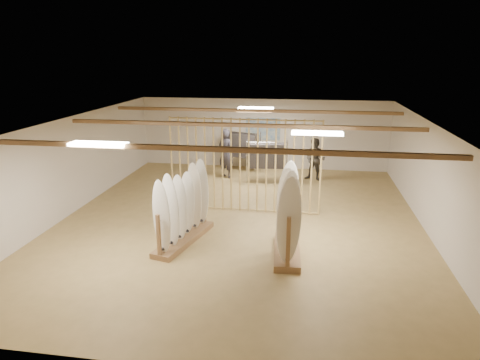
% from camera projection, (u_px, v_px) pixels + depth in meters
% --- Properties ---
extents(floor, '(12.00, 12.00, 0.00)m').
position_uv_depth(floor, '(240.00, 221.00, 12.09)').
color(floor, tan).
rests_on(floor, ground).
extents(ceiling, '(12.00, 12.00, 0.00)m').
position_uv_depth(ceiling, '(240.00, 122.00, 11.29)').
color(ceiling, gray).
rests_on(ceiling, ground).
extents(wall_back, '(12.00, 0.00, 12.00)m').
position_uv_depth(wall_back, '(263.00, 134.00, 17.38)').
color(wall_back, beige).
rests_on(wall_back, ground).
extents(wall_front, '(12.00, 0.00, 12.00)m').
position_uv_depth(wall_front, '(174.00, 286.00, 6.01)').
color(wall_front, beige).
rests_on(wall_front, ground).
extents(wall_left, '(0.00, 12.00, 12.00)m').
position_uv_depth(wall_left, '(71.00, 166.00, 12.44)').
color(wall_left, beige).
rests_on(wall_left, ground).
extents(wall_right, '(0.00, 12.00, 12.00)m').
position_uv_depth(wall_right, '(432.00, 181.00, 10.95)').
color(wall_right, beige).
rests_on(wall_right, ground).
extents(ceiling_slats, '(9.50, 6.12, 0.10)m').
position_uv_depth(ceiling_slats, '(240.00, 125.00, 11.32)').
color(ceiling_slats, olive).
rests_on(ceiling_slats, ground).
extents(light_panels, '(1.20, 0.35, 0.06)m').
position_uv_depth(light_panels, '(240.00, 124.00, 11.31)').
color(light_panels, white).
rests_on(light_panels, ground).
extents(bamboo_partition, '(4.45, 0.05, 2.78)m').
position_uv_depth(bamboo_partition, '(244.00, 166.00, 12.45)').
color(bamboo_partition, tan).
rests_on(bamboo_partition, ground).
extents(poster, '(1.40, 0.03, 0.90)m').
position_uv_depth(poster, '(263.00, 129.00, 17.30)').
color(poster, '#2E5FA2').
rests_on(poster, ground).
extents(rack_left, '(1.05, 2.36, 1.86)m').
position_uv_depth(rack_left, '(183.00, 218.00, 10.57)').
color(rack_left, olive).
rests_on(rack_left, floor).
extents(rack_right, '(0.70, 1.87, 2.14)m').
position_uv_depth(rack_right, '(288.00, 226.00, 9.84)').
color(rack_right, olive).
rests_on(rack_right, floor).
extents(clothing_rack_a, '(1.45, 0.84, 1.63)m').
position_uv_depth(clothing_rack_a, '(241.00, 145.00, 16.88)').
color(clothing_rack_a, silver).
rests_on(clothing_rack_a, floor).
extents(clothing_rack_b, '(1.44, 0.48, 1.54)m').
position_uv_depth(clothing_rack_b, '(267.00, 156.00, 15.37)').
color(clothing_rack_b, silver).
rests_on(clothing_rack_b, floor).
extents(shopper_a, '(0.92, 0.83, 2.11)m').
position_uv_depth(shopper_a, '(226.00, 150.00, 16.05)').
color(shopper_a, '#2C2A32').
rests_on(shopper_a, floor).
extents(shopper_b, '(1.03, 0.91, 1.79)m').
position_uv_depth(shopper_b, '(315.00, 157.00, 15.70)').
color(shopper_b, '#37322A').
rests_on(shopper_b, floor).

